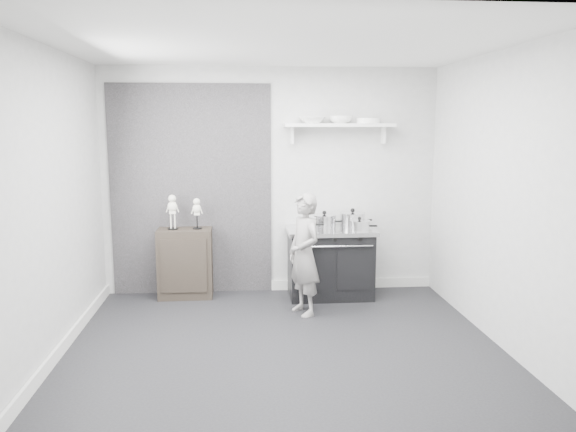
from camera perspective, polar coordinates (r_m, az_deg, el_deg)
The scene contains 15 objects.
ground at distance 5.34m, azimuth -0.54°, elevation -13.06°, with size 4.00×4.00×0.00m, color black.
room_shell at distance 5.09m, azimuth -1.70°, elevation 4.89°, with size 4.02×3.62×2.71m.
wall_shelf at distance 6.70m, azimuth 5.22°, elevation 9.09°, with size 1.30×0.26×0.24m.
stove at distance 6.68m, azimuth 4.31°, elevation -4.72°, with size 1.02×0.64×0.82m.
side_cabinet at distance 6.76m, azimuth -10.38°, elevation -4.72°, with size 0.63×0.37×0.82m, color black.
child at distance 6.00m, azimuth 1.66°, elevation -3.93°, with size 0.48×0.31×1.31m, color gray.
pot_front_left at distance 6.45m, azimuth 1.95°, elevation -0.83°, with size 0.30×0.22×0.19m.
pot_back_left at distance 6.68m, azimuth 3.71°, elevation -0.49°, with size 0.37×0.28×0.20m.
pot_back_right at distance 6.75m, azimuth 6.57°, elevation -0.35°, with size 0.39×0.30×0.22m.
pot_front_right at distance 6.50m, azimuth 7.26°, elevation -0.95°, with size 0.33×0.24×0.16m.
skeleton_full at distance 6.65m, azimuth -11.66°, elevation 0.66°, with size 0.13×0.08×0.47m, color silver, non-canonical shape.
skeleton_torso at distance 6.63m, azimuth -9.25°, elevation 0.47°, with size 0.12×0.07×0.42m, color silver, non-canonical shape.
bowl_large at distance 6.65m, azimuth 2.46°, elevation 9.72°, with size 0.31×0.31×0.08m, color white.
bowl_small at distance 6.70m, azimuth 5.36°, elevation 9.72°, with size 0.27×0.27×0.09m, color white.
plate_stack at distance 6.76m, azimuth 8.14°, elevation 9.56°, with size 0.28×0.28×0.06m, color white.
Camera 1 is at (-0.38, -4.92, 2.03)m, focal length 35.00 mm.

